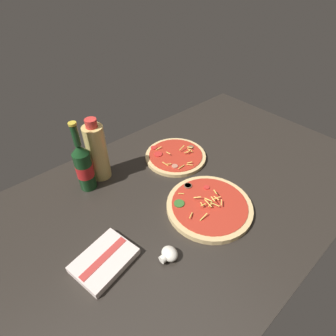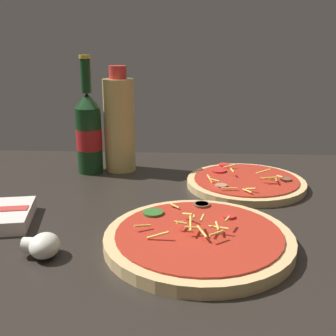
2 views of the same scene
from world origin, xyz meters
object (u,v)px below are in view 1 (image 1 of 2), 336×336
at_px(pizza_near, 209,206).
at_px(oil_bottle, 97,152).
at_px(mushroom_left, 169,254).
at_px(pizza_far, 176,156).
at_px(beer_bottle, 84,166).
at_px(dish_towel, 104,260).

xyz_separation_m(pizza_near, oil_bottle, (-0.19, 0.39, 0.10)).
bearing_deg(mushroom_left, pizza_near, 12.11).
distance_m(pizza_far, oil_bottle, 0.33).
height_order(pizza_near, oil_bottle, oil_bottle).
bearing_deg(pizza_far, pizza_near, -110.50).
distance_m(pizza_far, beer_bottle, 0.38).
xyz_separation_m(pizza_near, dish_towel, (-0.37, 0.06, 0.00)).
bearing_deg(beer_bottle, oil_bottle, 18.03).
relative_size(pizza_far, beer_bottle, 0.93).
relative_size(pizza_far, oil_bottle, 1.02).
xyz_separation_m(oil_bottle, mushroom_left, (-0.04, -0.44, -0.10)).
distance_m(pizza_near, pizza_far, 0.30).
bearing_deg(dish_towel, oil_bottle, 60.48).
distance_m(pizza_near, mushroom_left, 0.23).
height_order(pizza_far, mushroom_left, pizza_far).
relative_size(mushroom_left, dish_towel, 0.29).
distance_m(beer_bottle, oil_bottle, 0.07).
xyz_separation_m(pizza_far, dish_towel, (-0.48, -0.22, 0.00)).
xyz_separation_m(beer_bottle, oil_bottle, (0.07, 0.02, 0.02)).
height_order(pizza_near, mushroom_left, pizza_near).
relative_size(beer_bottle, oil_bottle, 1.10).
relative_size(oil_bottle, mushroom_left, 4.62).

